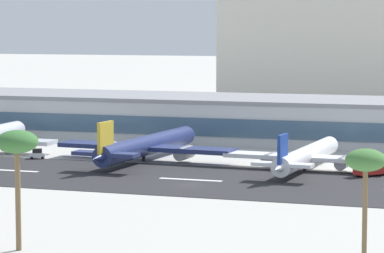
% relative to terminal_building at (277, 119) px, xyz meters
% --- Properties ---
extents(ground_plane, '(1400.00, 1400.00, 0.00)m').
position_rel_terminal_building_xyz_m(ground_plane, '(1.46, -71.64, -5.27)').
color(ground_plane, '#B2AFA8').
extents(runway_strip, '(800.00, 35.50, 0.08)m').
position_rel_terminal_building_xyz_m(runway_strip, '(1.46, -65.69, -5.23)').
color(runway_strip, '#262628').
rests_on(runway_strip, ground_plane).
extents(runway_centreline_dash_3, '(12.00, 1.20, 0.01)m').
position_rel_terminal_building_xyz_m(runway_centreline_dash_3, '(-37.32, -65.69, -5.19)').
color(runway_centreline_dash_3, white).
rests_on(runway_centreline_dash_3, runway_strip).
extents(runway_centreline_dash_4, '(12.00, 1.20, 0.01)m').
position_rel_terminal_building_xyz_m(runway_centreline_dash_4, '(-0.34, -65.69, -5.19)').
color(runway_centreline_dash_4, white).
rests_on(runway_centreline_dash_4, runway_strip).
extents(terminal_building, '(204.29, 29.77, 10.54)m').
position_rel_terminal_building_xyz_m(terminal_building, '(0.00, 0.00, 0.00)').
color(terminal_building, '#B7BABC').
rests_on(terminal_building, ground_plane).
extents(distant_hotel_block, '(104.48, 33.62, 39.30)m').
position_rel_terminal_building_xyz_m(distant_hotel_block, '(7.60, 112.67, 14.37)').
color(distant_hotel_block, beige).
rests_on(distant_hotel_block, ground_plane).
extents(airliner_gold_tail_gate_1, '(39.10, 47.19, 9.85)m').
position_rel_terminal_building_xyz_m(airliner_gold_tail_gate_1, '(-17.41, -44.97, -2.14)').
color(airliner_gold_tail_gate_1, navy).
rests_on(airliner_gold_tail_gate_1, ground_plane).
extents(airliner_navy_tail_gate_2, '(32.84, 41.64, 8.69)m').
position_rel_terminal_building_xyz_m(airliner_navy_tail_gate_2, '(17.05, -47.61, -2.50)').
color(airliner_navy_tail_gate_2, white).
rests_on(airliner_navy_tail_gate_2, ground_plane).
extents(service_baggage_tug_0, '(3.57, 2.81, 2.20)m').
position_rel_terminal_building_xyz_m(service_baggage_tug_0, '(-40.18, -48.58, -4.23)').
color(service_baggage_tug_0, white).
rests_on(service_baggage_tug_0, ground_plane).
extents(service_fuel_truck_1, '(7.51, 8.14, 3.95)m').
position_rel_terminal_building_xyz_m(service_fuel_truck_1, '(30.86, -50.10, -3.25)').
color(service_fuel_truck_1, '#B2231E').
rests_on(service_fuel_truck_1, ground_plane).
extents(palm_tree_0, '(5.32, 5.32, 15.23)m').
position_rel_terminal_building_xyz_m(palm_tree_0, '(-2.89, -126.64, 7.99)').
color(palm_tree_0, brown).
rests_on(palm_tree_0, ground_plane).
extents(palm_tree_1, '(4.95, 4.95, 13.57)m').
position_rel_terminal_building_xyz_m(palm_tree_1, '(39.22, -118.50, 6.54)').
color(palm_tree_1, brown).
rests_on(palm_tree_1, ground_plane).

